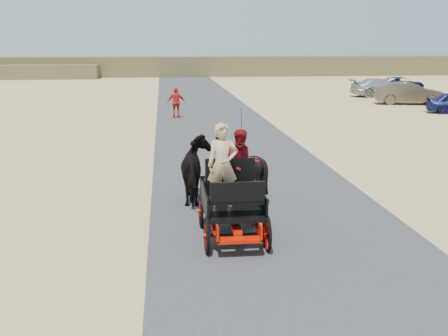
{
  "coord_description": "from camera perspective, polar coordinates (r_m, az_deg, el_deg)",
  "views": [
    {
      "loc": [
        -2.62,
        -9.47,
        4.19
      ],
      "look_at": [
        -1.18,
        3.71,
        1.2
      ],
      "focal_mm": 45.0,
      "sensor_mm": 36.0,
      "label": 1
    }
  ],
  "objects": [
    {
      "name": "car_c",
      "position": [
        45.79,
        15.74,
        7.87
      ],
      "size": [
        4.82,
        1.97,
        1.4
      ],
      "primitive_type": "imported",
      "rotation": [
        0.0,
        0.0,
        1.57
      ],
      "color": "#B2B2B7",
      "rests_on": "ground"
    },
    {
      "name": "passenger_woman",
      "position": [
        12.6,
        1.85,
        0.4
      ],
      "size": [
        0.77,
        0.6,
        1.58
      ],
      "primitive_type": "imported",
      "color": "#660C0F",
      "rests_on": "carriage"
    },
    {
      "name": "horse_right",
      "position": [
        15.09,
        1.5,
        -0.09
      ],
      "size": [
        1.37,
        1.54,
        1.7
      ],
      "primitive_type": "imported",
      "rotation": [
        0.0,
        0.0,
        3.14
      ],
      "color": "black",
      "rests_on": "ground"
    },
    {
      "name": "car_d",
      "position": [
        50.69,
        17.44,
        8.11
      ],
      "size": [
        5.03,
        3.72,
        1.27
      ],
      "primitive_type": "imported",
      "rotation": [
        0.0,
        0.0,
        1.97
      ],
      "color": "navy",
      "rests_on": "ground"
    },
    {
      "name": "road",
      "position": [
        10.68,
        8.64,
        -10.52
      ],
      "size": [
        6.0,
        140.0,
        0.01
      ],
      "primitive_type": "cube",
      "color": "#38383A",
      "rests_on": "ground"
    },
    {
      "name": "pedestrian",
      "position": [
        31.67,
        -4.87,
        6.63
      ],
      "size": [
        1.02,
        0.44,
        1.73
      ],
      "primitive_type": "imported",
      "rotation": [
        0.0,
        0.0,
        3.16
      ],
      "color": "red",
      "rests_on": "ground"
    },
    {
      "name": "ridge_far",
      "position": [
        71.58,
        -4.18,
        10.28
      ],
      "size": [
        140.0,
        6.0,
        2.4
      ],
      "primitive_type": "cube",
      "color": "brown",
      "rests_on": "ground"
    },
    {
      "name": "ground",
      "position": [
        10.68,
        8.63,
        -10.54
      ],
      "size": [
        140.0,
        140.0,
        0.0
      ],
      "primitive_type": "plane",
      "color": "tan"
    },
    {
      "name": "carriage",
      "position": [
        12.28,
        0.81,
        -5.46
      ],
      "size": [
        1.3,
        2.4,
        0.72
      ],
      "primitive_type": null,
      "color": "black",
      "rests_on": "ground"
    },
    {
      "name": "driver_man",
      "position": [
        11.98,
        -0.15,
        0.31
      ],
      "size": [
        0.66,
        0.43,
        1.8
      ],
      "primitive_type": "imported",
      "color": "tan",
      "rests_on": "carriage"
    },
    {
      "name": "car_b",
      "position": [
        40.67,
        18.28,
        7.22
      ],
      "size": [
        4.77,
        2.44,
        1.5
      ],
      "primitive_type": "imported",
      "rotation": [
        0.0,
        0.0,
        1.38
      ],
      "color": "brown",
      "rests_on": "ground"
    },
    {
      "name": "horse_left",
      "position": [
        14.99,
        -2.67,
        -0.19
      ],
      "size": [
        0.91,
        2.01,
        1.7
      ],
      "primitive_type": "imported",
      "rotation": [
        0.0,
        0.0,
        3.14
      ],
      "color": "black",
      "rests_on": "ground"
    }
  ]
}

